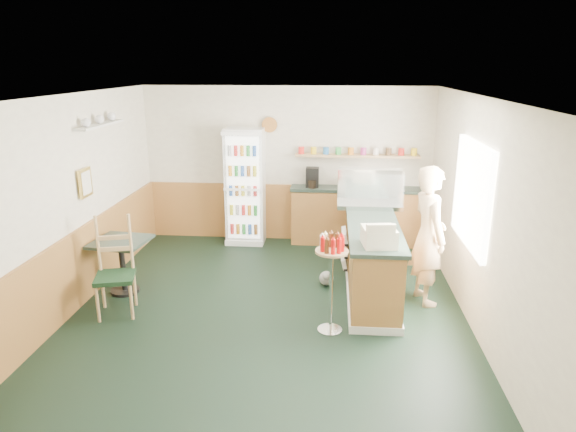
# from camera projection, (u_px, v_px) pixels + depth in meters

# --- Properties ---
(ground) EXTENTS (6.00, 6.00, 0.00)m
(ground) POSITION_uv_depth(u_px,v_px,m) (266.00, 314.00, 6.51)
(ground) COLOR black
(ground) RESTS_ON ground
(room_envelope) EXTENTS (5.04, 6.02, 2.72)m
(room_envelope) POSITION_uv_depth(u_px,v_px,m) (255.00, 184.00, 6.79)
(room_envelope) COLOR beige
(room_envelope) RESTS_ON ground
(service_counter) EXTENTS (0.68, 3.01, 1.01)m
(service_counter) POSITION_uv_depth(u_px,v_px,m) (370.00, 254.00, 7.29)
(service_counter) COLOR #A96D36
(service_counter) RESTS_ON ground
(back_counter) EXTENTS (2.24, 0.42, 1.69)m
(back_counter) POSITION_uv_depth(u_px,v_px,m) (354.00, 213.00, 8.93)
(back_counter) COLOR #A96D36
(back_counter) RESTS_ON ground
(drinks_fridge) EXTENTS (0.66, 0.55, 2.01)m
(drinks_fridge) POSITION_uv_depth(u_px,v_px,m) (245.00, 187.00, 8.90)
(drinks_fridge) COLOR white
(drinks_fridge) RESTS_ON ground
(display_case) EXTENTS (0.95, 0.50, 0.54)m
(display_case) POSITION_uv_depth(u_px,v_px,m) (370.00, 189.00, 7.56)
(display_case) COLOR silver
(display_case) RESTS_ON service_counter
(cash_register) EXTENTS (0.42, 0.44, 0.21)m
(cash_register) POSITION_uv_depth(u_px,v_px,m) (379.00, 237.00, 5.98)
(cash_register) COLOR beige
(cash_register) RESTS_ON service_counter
(shopkeeper) EXTENTS (0.58, 0.70, 1.84)m
(shopkeeper) POSITION_uv_depth(u_px,v_px,m) (429.00, 236.00, 6.63)
(shopkeeper) COLOR tan
(shopkeeper) RESTS_ON ground
(condiment_stand) EXTENTS (0.38, 0.38, 1.19)m
(condiment_stand) POSITION_uv_depth(u_px,v_px,m) (331.00, 267.00, 5.88)
(condiment_stand) COLOR silver
(condiment_stand) RESTS_ON ground
(newspaper_rack) EXTENTS (0.09, 0.46, 0.54)m
(newspaper_rack) POSITION_uv_depth(u_px,v_px,m) (345.00, 248.00, 7.39)
(newspaper_rack) COLOR black
(newspaper_rack) RESTS_ON ground
(cafe_table) EXTENTS (0.77, 0.77, 0.76)m
(cafe_table) POSITION_uv_depth(u_px,v_px,m) (122.00, 256.00, 7.00)
(cafe_table) COLOR black
(cafe_table) RESTS_ON ground
(cafe_chair) EXTENTS (0.57, 0.57, 1.25)m
(cafe_chair) POSITION_uv_depth(u_px,v_px,m) (117.00, 263.00, 6.45)
(cafe_chair) COLOR black
(cafe_chair) RESTS_ON ground
(dog_doorstop) EXTENTS (0.21, 0.27, 0.25)m
(dog_doorstop) POSITION_uv_depth(u_px,v_px,m) (326.00, 278.00, 7.32)
(dog_doorstop) COLOR gray
(dog_doorstop) RESTS_ON ground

